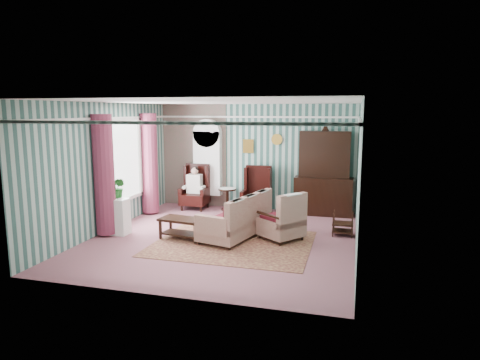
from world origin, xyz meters
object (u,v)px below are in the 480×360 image
(nest_table, at_px, (343,224))
(wingback_right, at_px, (256,190))
(round_side_table, at_px, (227,199))
(sofa, at_px, (235,211))
(seated_woman, at_px, (195,188))
(coffee_table, at_px, (182,229))
(wingback_left, at_px, (195,187))
(dresser_hutch, at_px, (324,171))
(floral_armchair, at_px, (281,219))
(plant_stand, at_px, (116,216))
(bookcase, at_px, (208,168))

(nest_table, bearing_deg, wingback_right, 146.25)
(round_side_table, relative_size, sofa, 0.31)
(seated_woman, bearing_deg, sofa, -51.22)
(nest_table, xyz_separation_m, coffee_table, (-3.31, -1.15, -0.04))
(wingback_left, xyz_separation_m, seated_woman, (0.00, 0.00, -0.04))
(dresser_hutch, bearing_deg, wingback_left, -175.59)
(wingback_left, bearing_deg, wingback_right, 0.00)
(floral_armchair, bearing_deg, dresser_hutch, 21.69)
(seated_woman, height_order, round_side_table, seated_woman)
(round_side_table, relative_size, plant_stand, 0.75)
(plant_stand, xyz_separation_m, coffee_table, (1.56, 0.05, -0.17))
(wingback_left, height_order, plant_stand, wingback_left)
(bookcase, bearing_deg, plant_stand, -108.49)
(sofa, xyz_separation_m, coffee_table, (-1.05, -0.45, -0.34))
(wingback_left, bearing_deg, plant_stand, -106.22)
(plant_stand, xyz_separation_m, sofa, (2.61, 0.49, 0.17))
(bookcase, bearing_deg, round_side_table, -20.27)
(seated_woman, bearing_deg, round_side_table, 9.46)
(seated_woman, relative_size, nest_table, 2.19)
(plant_stand, bearing_deg, sofa, 10.66)
(dresser_hutch, height_order, wingback_left, dresser_hutch)
(sofa, height_order, coffee_table, sofa)
(plant_stand, bearing_deg, wingback_right, 47.16)
(dresser_hutch, relative_size, seated_woman, 2.00)
(bookcase, relative_size, sofa, 1.16)
(dresser_hutch, distance_m, wingback_left, 3.55)
(wingback_left, distance_m, wingback_right, 1.75)
(wingback_left, xyz_separation_m, sofa, (1.81, -2.26, -0.06))
(dresser_hutch, distance_m, sofa, 3.10)
(wingback_left, xyz_separation_m, plant_stand, (-0.80, -2.75, -0.22))
(wingback_right, xyz_separation_m, plant_stand, (-2.55, -2.75, -0.22))
(nest_table, bearing_deg, dresser_hutch, 107.39)
(plant_stand, relative_size, coffee_table, 0.84)
(nest_table, relative_size, sofa, 0.28)
(plant_stand, height_order, sofa, sofa)
(round_side_table, height_order, coffee_table, round_side_table)
(floral_armchair, distance_m, coffee_table, 2.12)
(wingback_right, bearing_deg, sofa, -88.38)
(nest_table, height_order, sofa, sofa)
(wingback_left, height_order, seated_woman, wingback_left)
(plant_stand, relative_size, floral_armchair, 0.90)
(plant_stand, bearing_deg, dresser_hutch, 35.08)
(seated_woman, height_order, sofa, seated_woman)
(nest_table, bearing_deg, plant_stand, -166.16)
(coffee_table, bearing_deg, dresser_hutch, 47.35)
(plant_stand, distance_m, floral_armchair, 3.65)
(plant_stand, bearing_deg, bookcase, 71.51)
(bookcase, bearing_deg, wingback_right, -14.57)
(nest_table, height_order, plant_stand, plant_stand)
(nest_table, xyz_separation_m, sofa, (-2.26, -0.71, 0.30))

